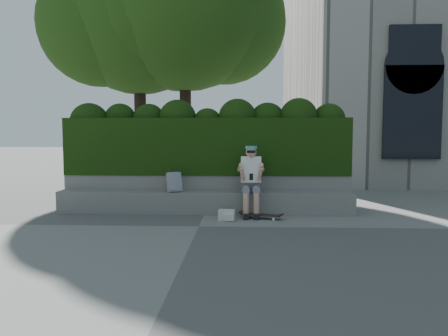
{
  "coord_description": "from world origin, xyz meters",
  "views": [
    {
      "loc": [
        0.77,
        -7.53,
        1.65
      ],
      "look_at": [
        0.4,
        1.0,
        0.95
      ],
      "focal_mm": 35.0,
      "sensor_mm": 36.0,
      "label": 1
    }
  ],
  "objects_px": {
    "backpack_plaid": "(174,182)",
    "backpack_ground": "(227,215)",
    "person": "(251,178)",
    "skateboard": "(261,215)"
  },
  "relations": [
    {
      "from": "person",
      "to": "backpack_plaid",
      "type": "distance_m",
      "value": 1.55
    },
    {
      "from": "skateboard",
      "to": "backpack_plaid",
      "type": "xyz_separation_m",
      "value": [
        -1.73,
        0.4,
        0.58
      ]
    },
    {
      "from": "person",
      "to": "backpack_plaid",
      "type": "bearing_deg",
      "value": 176.98
    },
    {
      "from": "person",
      "to": "skateboard",
      "type": "height_order",
      "value": "person"
    },
    {
      "from": "backpack_plaid",
      "to": "backpack_ground",
      "type": "xyz_separation_m",
      "value": [
        1.08,
        -0.58,
        -0.55
      ]
    },
    {
      "from": "skateboard",
      "to": "backpack_ground",
      "type": "xyz_separation_m",
      "value": [
        -0.65,
        -0.18,
        0.03
      ]
    },
    {
      "from": "person",
      "to": "backpack_ground",
      "type": "bearing_deg",
      "value": -132.99
    },
    {
      "from": "person",
      "to": "backpack_ground",
      "type": "distance_m",
      "value": 0.94
    },
    {
      "from": "backpack_plaid",
      "to": "backpack_ground",
      "type": "relative_size",
      "value": 1.32
    },
    {
      "from": "backpack_ground",
      "to": "skateboard",
      "type": "bearing_deg",
      "value": 19.32
    }
  ]
}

